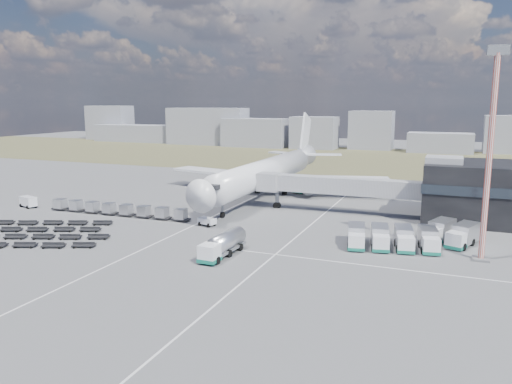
% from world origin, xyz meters
% --- Properties ---
extents(ground, '(420.00, 420.00, 0.00)m').
position_xyz_m(ground, '(0.00, 0.00, 0.00)').
color(ground, '#565659').
rests_on(ground, ground).
extents(grass_strip, '(420.00, 90.00, 0.01)m').
position_xyz_m(grass_strip, '(0.00, 110.00, 0.01)').
color(grass_strip, brown).
rests_on(grass_strip, ground).
extents(lane_markings, '(47.12, 110.00, 0.01)m').
position_xyz_m(lane_markings, '(9.77, 3.00, 0.01)').
color(lane_markings, silver).
rests_on(lane_markings, ground).
extents(jet_bridge, '(30.30, 3.80, 7.05)m').
position_xyz_m(jet_bridge, '(15.90, 20.42, 5.05)').
color(jet_bridge, '#939399').
rests_on(jet_bridge, ground).
extents(airliner, '(51.59, 64.53, 17.62)m').
position_xyz_m(airliner, '(0.00, 32.38, 5.29)').
color(airliner, white).
rests_on(airliner, ground).
extents(skyline, '(302.78, 25.32, 18.14)m').
position_xyz_m(skyline, '(-17.68, 148.36, 7.00)').
color(skyline, gray).
rests_on(skyline, ground).
extents(fuel_tanker, '(2.88, 9.60, 3.07)m').
position_xyz_m(fuel_tanker, '(9.66, -11.11, 1.53)').
color(fuel_tanker, white).
rests_on(fuel_tanker, ground).
extents(pushback_tug, '(3.18, 2.29, 1.33)m').
position_xyz_m(pushback_tug, '(0.16, 2.77, 0.67)').
color(pushback_tug, white).
rests_on(pushback_tug, ground).
extents(utility_van, '(4.25, 2.89, 2.11)m').
position_xyz_m(utility_van, '(-38.90, 2.97, 1.05)').
color(utility_van, white).
rests_on(utility_van, ground).
extents(catering_truck, '(4.53, 6.76, 2.87)m').
position_xyz_m(catering_truck, '(6.48, 38.94, 1.47)').
color(catering_truck, white).
rests_on(catering_truck, ground).
extents(service_trucks_near, '(13.21, 8.89, 2.70)m').
position_xyz_m(service_trucks_near, '(30.16, 0.99, 1.47)').
color(service_trucks_near, white).
rests_on(service_trucks_near, ground).
extents(service_trucks_far, '(8.02, 8.69, 2.84)m').
position_xyz_m(service_trucks_far, '(37.75, 6.37, 1.54)').
color(service_trucks_far, white).
rests_on(service_trucks_far, ground).
extents(uld_row, '(28.74, 2.62, 1.94)m').
position_xyz_m(uld_row, '(-18.33, 3.56, 1.16)').
color(uld_row, black).
rests_on(uld_row, ground).
extents(baggage_dollies, '(26.64, 21.90, 0.75)m').
position_xyz_m(baggage_dollies, '(-22.28, -12.77, 0.37)').
color(baggage_dollies, black).
rests_on(baggage_dollies, ground).
extents(floodlight_mast, '(2.55, 2.09, 27.03)m').
position_xyz_m(floodlight_mast, '(41.60, -0.38, 13.55)').
color(floodlight_mast, '#B02C1C').
rests_on(floodlight_mast, ground).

